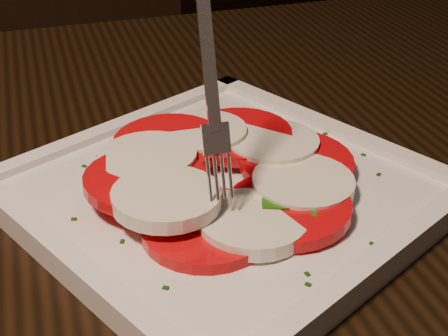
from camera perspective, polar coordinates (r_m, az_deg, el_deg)
The scene contains 5 objects.
table at distance 0.56m, azimuth 2.61°, elevation -8.35°, with size 1.24×0.86×0.75m.
chair at distance 1.24m, azimuth -11.99°, elevation 8.03°, with size 0.42×0.42×0.93m.
plate at distance 0.45m, azimuth 0.00°, elevation -2.42°, with size 0.27×0.27×0.01m, color white.
caprese_salad at distance 0.44m, azimuth 0.00°, elevation -0.44°, with size 0.23×0.24×0.03m.
fork at distance 0.39m, azimuth -1.57°, elevation 9.06°, with size 0.02×0.06×0.15m, color white, non-canonical shape.
Camera 1 is at (0.05, -0.21, 1.01)m, focal length 50.00 mm.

